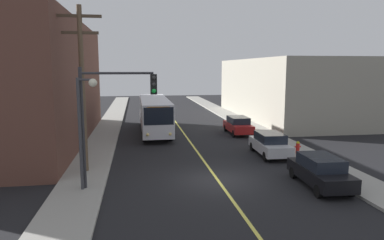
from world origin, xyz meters
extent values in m
plane|color=black|center=(0.00, 0.00, 0.00)|extent=(120.00, 120.00, 0.00)
cube|color=gray|center=(-7.25, 10.00, 0.07)|extent=(2.50, 90.00, 0.15)
cube|color=gray|center=(7.25, 10.00, 0.07)|extent=(2.50, 90.00, 0.15)
cube|color=#D8CC4C|center=(0.00, 15.00, 0.01)|extent=(0.16, 60.00, 0.01)
cube|color=brown|center=(-13.50, 12.06, 4.86)|extent=(10.00, 22.89, 9.73)
cube|color=black|center=(-8.54, 12.06, 1.60)|extent=(0.06, 16.03, 1.30)
cube|color=black|center=(-8.54, 12.06, 4.80)|extent=(0.06, 16.03, 1.30)
cube|color=black|center=(-8.54, 12.06, 8.00)|extent=(0.06, 16.03, 1.30)
cube|color=gray|center=(14.50, 22.49, 3.57)|extent=(12.00, 23.37, 7.15)
cube|color=black|center=(8.54, 22.49, 1.60)|extent=(0.06, 16.36, 1.30)
cube|color=black|center=(8.54, 22.49, 4.80)|extent=(0.06, 16.36, 1.30)
cube|color=silver|center=(-2.67, 15.19, 1.83)|extent=(2.63, 12.02, 2.75)
cube|color=black|center=(-2.63, 9.21, 2.35)|extent=(2.35, 0.10, 1.40)
cube|color=black|center=(-2.71, 21.17, 2.45)|extent=(2.30, 0.10, 1.10)
cube|color=black|center=(-3.93, 15.18, 2.35)|extent=(0.13, 10.20, 1.10)
cube|color=black|center=(-1.42, 15.20, 2.35)|extent=(0.13, 10.20, 1.10)
cube|color=orange|center=(-2.63, 9.22, 2.95)|extent=(1.79, 0.07, 0.30)
sphere|color=#F9D872|center=(-3.52, 9.16, 0.90)|extent=(0.24, 0.24, 0.24)
sphere|color=#F9D872|center=(-1.74, 9.17, 0.90)|extent=(0.24, 0.24, 0.24)
cylinder|color=black|center=(-3.77, 10.98, 0.50)|extent=(0.31, 1.00, 1.00)
cylinder|color=black|center=(-1.52, 10.99, 0.50)|extent=(0.31, 1.00, 1.00)
cylinder|color=black|center=(-3.82, 18.68, 0.50)|extent=(0.31, 1.00, 1.00)
cylinder|color=black|center=(-1.57, 18.69, 0.50)|extent=(0.31, 1.00, 1.00)
cube|color=black|center=(4.98, -1.85, 0.67)|extent=(1.97, 4.47, 0.70)
cube|color=black|center=(4.98, -1.85, 1.32)|extent=(1.72, 2.53, 0.60)
cylinder|color=black|center=(4.13, -3.32, 0.32)|extent=(0.24, 0.65, 0.64)
cylinder|color=black|center=(5.72, -3.38, 0.32)|extent=(0.24, 0.65, 0.64)
cylinder|color=black|center=(4.24, -0.32, 0.32)|extent=(0.24, 0.65, 0.64)
cylinder|color=black|center=(5.84, -0.38, 0.32)|extent=(0.24, 0.65, 0.64)
cube|color=#B7B7BC|center=(4.85, 4.78, 0.67)|extent=(1.96, 4.46, 0.70)
cube|color=black|center=(4.85, 4.78, 1.32)|extent=(1.71, 2.52, 0.60)
cylinder|color=black|center=(3.99, 3.32, 0.32)|extent=(0.24, 0.65, 0.64)
cylinder|color=black|center=(5.59, 3.26, 0.32)|extent=(0.24, 0.65, 0.64)
cylinder|color=black|center=(4.10, 6.31, 0.32)|extent=(0.24, 0.65, 0.64)
cylinder|color=black|center=(5.70, 6.25, 0.32)|extent=(0.24, 0.65, 0.64)
cube|color=maroon|center=(4.96, 13.02, 0.67)|extent=(1.81, 4.40, 0.70)
cube|color=black|center=(4.96, 13.02, 1.32)|extent=(1.62, 2.47, 0.60)
cylinder|color=black|center=(4.16, 11.52, 0.32)|extent=(0.22, 0.64, 0.64)
cylinder|color=black|center=(5.76, 11.51, 0.32)|extent=(0.22, 0.64, 0.64)
cylinder|color=black|center=(4.16, 14.52, 0.32)|extent=(0.22, 0.64, 0.64)
cylinder|color=black|center=(5.76, 14.51, 0.32)|extent=(0.22, 0.64, 0.64)
cylinder|color=brown|center=(-7.32, 2.49, 4.84)|extent=(0.28, 0.28, 9.38)
cube|color=#4C3D2D|center=(-7.32, 2.49, 8.93)|extent=(2.40, 0.16, 0.16)
cube|color=#4C3D2D|center=(-7.32, 2.49, 8.03)|extent=(2.00, 0.16, 0.16)
cylinder|color=#2D2D33|center=(-6.95, -0.58, 3.15)|extent=(0.18, 0.18, 6.00)
cylinder|color=#2D2D33|center=(-5.20, -0.58, 5.85)|extent=(3.50, 0.12, 0.12)
cube|color=black|center=(-3.45, -0.58, 5.30)|extent=(0.32, 0.36, 1.00)
sphere|color=#2D2D2D|center=(-3.45, -0.77, 5.62)|extent=(0.22, 0.22, 0.22)
sphere|color=#2D2D2D|center=(-3.45, -0.77, 5.30)|extent=(0.22, 0.22, 0.22)
sphere|color=green|center=(-3.45, -0.77, 4.98)|extent=(0.22, 0.22, 0.22)
cylinder|color=#38383D|center=(-7.05, -0.78, 2.90)|extent=(0.16, 0.16, 5.50)
cylinder|color=#38383D|center=(-6.70, -0.78, 5.55)|extent=(0.70, 0.10, 0.10)
sphere|color=#EAE5C6|center=(-6.35, -0.78, 5.40)|extent=(0.40, 0.40, 0.40)
cylinder|color=red|center=(6.85, 4.60, 0.50)|extent=(0.26, 0.26, 0.70)
sphere|color=gold|center=(6.85, 4.60, 0.87)|extent=(0.24, 0.24, 0.24)
cylinder|color=red|center=(6.69, 4.60, 0.60)|extent=(0.12, 0.10, 0.10)
cylinder|color=red|center=(7.01, 4.60, 0.60)|extent=(0.12, 0.10, 0.10)
camera|label=1|loc=(-4.28, -18.12, 6.10)|focal=32.82mm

